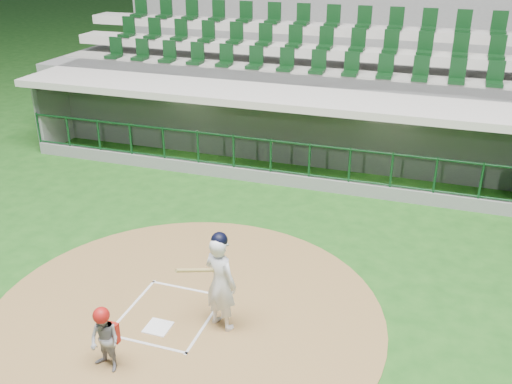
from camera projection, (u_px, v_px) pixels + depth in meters
ground at (176, 306)px, 10.60m from camera, size 120.00×120.00×0.00m
dirt_circle at (186, 315)px, 10.34m from camera, size 7.20×7.20×0.01m
home_plate at (158, 327)px, 9.99m from camera, size 0.43×0.43×0.02m
batter_box_chalk at (168, 314)px, 10.33m from camera, size 1.55×1.80×0.01m
dugout_structure at (291, 130)px, 16.92m from camera, size 16.40×3.70×3.00m
seating_deck at (314, 89)px, 19.40m from camera, size 17.00×6.72×5.15m
batter at (220, 281)px, 9.67m from camera, size 0.92×0.96×1.86m
catcher at (105, 339)px, 8.83m from camera, size 0.61×0.53×1.16m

